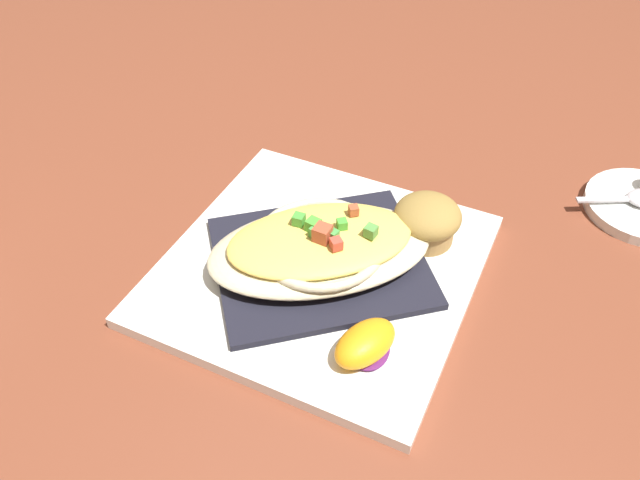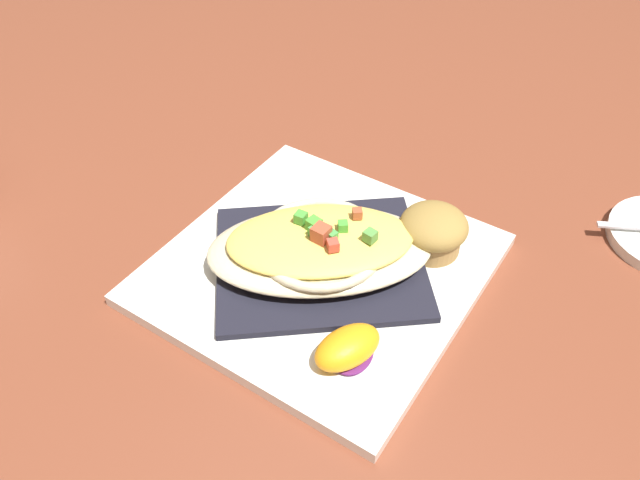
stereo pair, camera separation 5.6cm
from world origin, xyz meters
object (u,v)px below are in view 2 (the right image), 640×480
gratin_dish (320,246)px  square_plate (320,269)px  muffin (433,230)px  orange_garnish (348,348)px

gratin_dish → square_plate: bearing=-166.1°
muffin → orange_garnish: bearing=-83.5°
square_plate → muffin: (0.06, 0.08, 0.03)m
gratin_dish → orange_garnish: bearing=-38.1°
muffin → orange_garnish: size_ratio=0.92×
square_plate → muffin: muffin is taller
square_plate → gratin_dish: bearing=13.9°
orange_garnish → square_plate: bearing=141.9°
square_plate → gratin_dish: gratin_dish is taller
muffin → orange_garnish: 0.15m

